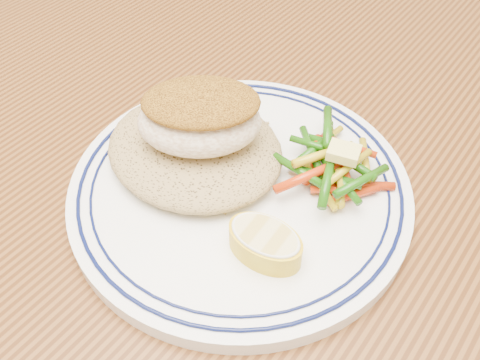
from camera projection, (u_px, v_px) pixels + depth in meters
name	position (u px, v px, depth m)	size (l,w,h in m)	color
dining_table	(295.00, 251.00, 0.53)	(1.50, 0.90, 0.75)	#46250E
plate	(240.00, 189.00, 0.45)	(0.28, 0.28, 0.02)	white
rice_pilaf	(195.00, 146.00, 0.45)	(0.16, 0.14, 0.03)	olive
fish_fillet	(200.00, 117.00, 0.43)	(0.12, 0.12, 0.05)	white
vegetable_pile	(332.00, 165.00, 0.44)	(0.10, 0.11, 0.03)	#1B520A
butter_pat	(344.00, 153.00, 0.42)	(0.02, 0.02, 0.01)	#F4E877
lemon_wedge	(265.00, 242.00, 0.39)	(0.06, 0.06, 0.02)	yellow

